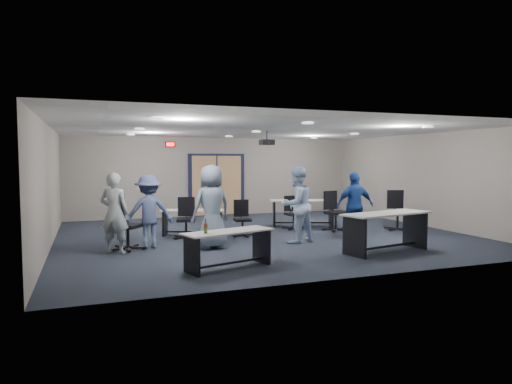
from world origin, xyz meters
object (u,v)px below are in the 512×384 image
object	(u,v)px
table_front_right	(386,225)
person_plaid	(212,207)
chair_back_b	(242,218)
person_back	(149,211)
table_back_left	(193,218)
chair_back_c	(294,213)
person_lightblue	(297,205)
chair_loose_right	(398,210)
table_front_left	(228,242)
table_back_right	(303,208)
person_gray	(114,213)
person_navy	(355,206)
chair_back_d	(336,211)
chair_back_a	(186,218)
chair_loose_left	(128,224)

from	to	relation	value
table_front_right	person_plaid	size ratio (longest dim) A/B	1.17
chair_back_b	person_back	bearing A→B (deg)	-154.87
table_front_right	table_back_left	size ratio (longest dim) A/B	1.26
chair_back_b	person_back	size ratio (longest dim) A/B	0.57
chair_back_c	person_lightblue	xyz separation A→B (m)	(-0.82, -1.90, 0.42)
chair_loose_right	person_plaid	distance (m)	5.56
table_front_left	chair_back_b	distance (m)	3.45
table_back_right	person_back	bearing A→B (deg)	-139.06
table_back_right	chair_loose_right	distance (m)	2.65
person_gray	person_lightblue	xyz separation A→B (m)	(4.05, -0.19, 0.05)
chair_back_c	person_plaid	size ratio (longest dim) A/B	0.51
table_front_left	table_back_left	distance (m)	3.77
person_lightblue	table_back_left	bearing A→B (deg)	-60.23
table_back_left	chair_loose_right	size ratio (longest dim) A/B	1.56
person_plaid	person_navy	bearing A→B (deg)	164.63
person_lightblue	chair_back_d	bearing A→B (deg)	-162.48
table_front_left	person_gray	size ratio (longest dim) A/B	1.04
table_front_right	chair_back_a	size ratio (longest dim) A/B	2.12
table_front_left	table_front_right	bearing A→B (deg)	-12.15
person_gray	person_back	distance (m)	0.84
table_back_right	chair_back_b	distance (m)	2.48
chair_back_b	person_plaid	xyz separation A→B (m)	(-1.14, -1.30, 0.46)
table_back_right	person_gray	xyz separation A→B (m)	(-5.38, -2.19, 0.31)
chair_back_a	chair_back_b	world-z (taller)	chair_back_a
chair_loose_right	table_front_right	bearing A→B (deg)	-112.81
person_gray	person_lightblue	distance (m)	4.05
table_back_right	person_back	size ratio (longest dim) A/B	1.23
chair_back_c	person_back	xyz separation A→B (m)	(-4.12, -1.33, 0.34)
chair_back_a	chair_back_c	size ratio (longest dim) A/B	1.08
chair_back_a	chair_back_c	world-z (taller)	chair_back_a
chair_back_d	person_gray	bearing A→B (deg)	177.66
table_back_left	chair_back_c	xyz separation A→B (m)	(2.86, 0.02, 0.02)
chair_back_c	person_back	size ratio (longest dim) A/B	0.58
table_back_right	person_back	distance (m)	4.99
chair_back_d	chair_loose_right	distance (m)	1.74
person_gray	person_plaid	distance (m)	2.02
table_back_left	chair_back_c	size ratio (longest dim) A/B	1.83
table_back_right	person_gray	size ratio (longest dim) A/B	1.18
chair_back_a	chair_back_c	distance (m)	3.15
table_back_left	chair_back_d	size ratio (longest dim) A/B	1.57
person_back	table_back_left	bearing A→B (deg)	-132.69
chair_back_a	chair_loose_right	size ratio (longest dim) A/B	0.92
table_front_right	chair_back_b	size ratio (longest dim) A/B	2.33
table_back_left	chair_loose_right	distance (m)	5.61
table_back_left	chair_back_d	world-z (taller)	chair_back_d
table_front_left	chair_loose_left	distance (m)	2.81
table_back_left	chair_back_d	distance (m)	3.87
table_front_left	person_plaid	size ratio (longest dim) A/B	0.96
table_back_right	chair_loose_left	distance (m)	5.45
table_back_left	person_navy	distance (m)	4.09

